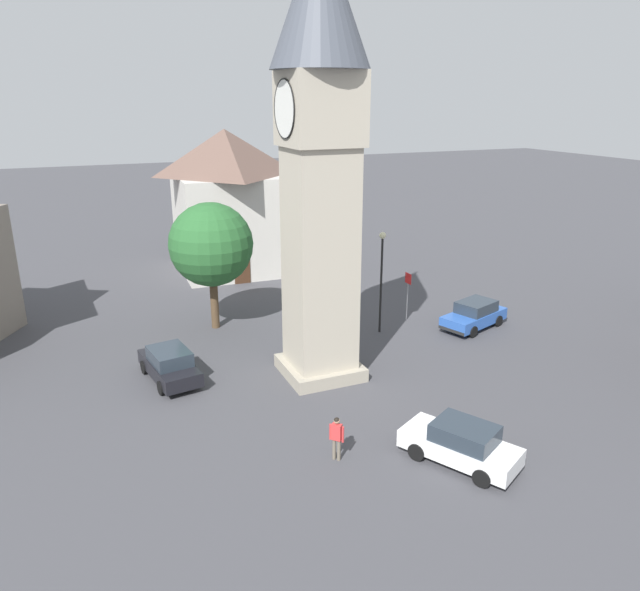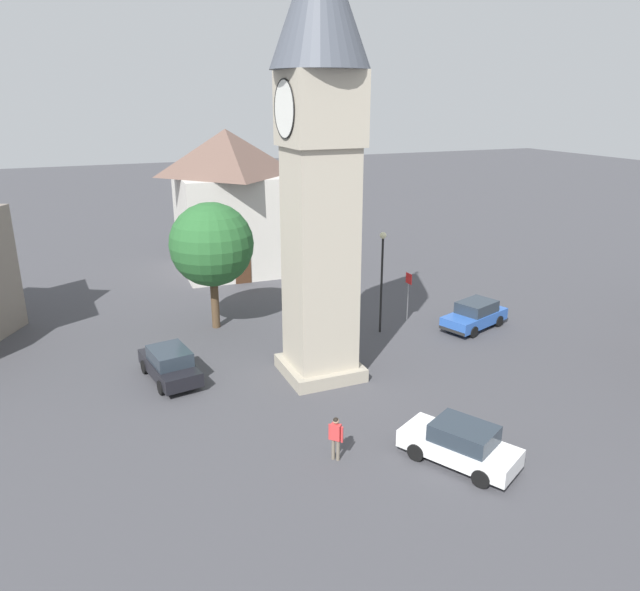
# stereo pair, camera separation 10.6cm
# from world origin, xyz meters

# --- Properties ---
(ground_plane) EXTENTS (200.00, 200.00, 0.00)m
(ground_plane) POSITION_xyz_m (0.00, 0.00, 0.00)
(ground_plane) COLOR #424247
(clock_tower) EXTENTS (4.07, 4.07, 18.92)m
(clock_tower) POSITION_xyz_m (0.00, 0.00, 11.03)
(clock_tower) COLOR #A59C89
(clock_tower) RESTS_ON ground
(car_blue_kerb) EXTENTS (4.43, 3.44, 1.53)m
(car_blue_kerb) POSITION_xyz_m (8.51, 1.73, 0.76)
(car_blue_kerb) COLOR white
(car_blue_kerb) RESTS_ON ground
(car_silver_kerb) EXTENTS (2.95, 4.45, 1.53)m
(car_silver_kerb) POSITION_xyz_m (-2.02, 10.23, 0.76)
(car_silver_kerb) COLOR #2D5BB7
(car_silver_kerb) RESTS_ON ground
(car_red_corner) EXTENTS (4.35, 2.34, 1.53)m
(car_red_corner) POSITION_xyz_m (-2.10, -6.54, 0.76)
(car_red_corner) COLOR black
(car_red_corner) RESTS_ON ground
(pedestrian) EXTENTS (0.43, 0.41, 1.69)m
(pedestrian) POSITION_xyz_m (6.64, -2.20, 1.01)
(pedestrian) COLOR #706656
(pedestrian) RESTS_ON ground
(tree) EXTENTS (4.54, 4.54, 7.03)m
(tree) POSITION_xyz_m (-7.74, -3.07, 4.75)
(tree) COLOR brown
(tree) RESTS_ON ground
(building_corner_back) EXTENTS (8.39, 7.74, 10.20)m
(building_corner_back) POSITION_xyz_m (-19.07, 0.83, 5.21)
(building_corner_back) COLOR beige
(building_corner_back) RESTS_ON ground
(lamp_post) EXTENTS (0.36, 0.36, 5.60)m
(lamp_post) POSITION_xyz_m (-3.53, 5.07, 3.69)
(lamp_post) COLOR black
(lamp_post) RESTS_ON ground
(road_sign) EXTENTS (0.60, 0.07, 2.80)m
(road_sign) POSITION_xyz_m (-4.59, 7.42, 1.90)
(road_sign) COLOR gray
(road_sign) RESTS_ON ground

